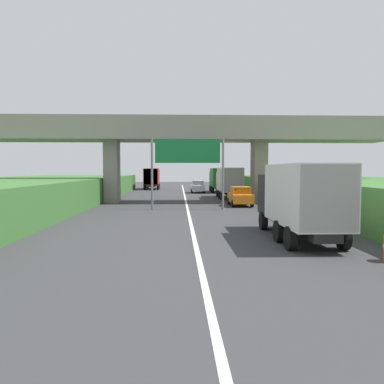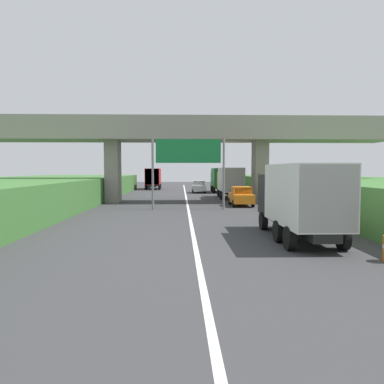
% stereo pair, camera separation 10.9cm
% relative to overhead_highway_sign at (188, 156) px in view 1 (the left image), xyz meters
% --- Properties ---
extents(lane_centre_stripe, '(0.20, 99.21, 0.01)m').
position_rel_overhead_highway_sign_xyz_m(lane_centre_stripe, '(0.00, -0.49, -4.28)').
color(lane_centre_stripe, white).
rests_on(lane_centre_stripe, ground).
extents(overpass_bridge, '(40.00, 4.80, 8.25)m').
position_rel_overhead_highway_sign_xyz_m(overpass_bridge, '(0.00, 6.91, 1.99)').
color(overpass_bridge, gray).
rests_on(overpass_bridge, ground).
extents(overhead_highway_sign, '(5.88, 0.18, 5.75)m').
position_rel_overhead_highway_sign_xyz_m(overhead_highway_sign, '(0.00, 0.00, 0.00)').
color(overhead_highway_sign, slate).
rests_on(overhead_highway_sign, ground).
extents(truck_yellow, '(2.44, 7.30, 3.44)m').
position_rel_overhead_highway_sign_xyz_m(truck_yellow, '(4.92, 11.76, -2.35)').
color(truck_yellow, black).
rests_on(truck_yellow, ground).
extents(truck_green, '(2.44, 7.30, 3.44)m').
position_rel_overhead_highway_sign_xyz_m(truck_green, '(5.02, 22.98, -2.35)').
color(truck_green, black).
rests_on(truck_green, ground).
extents(truck_black, '(2.44, 7.30, 3.44)m').
position_rel_overhead_highway_sign_xyz_m(truck_black, '(4.77, -12.91, -2.35)').
color(truck_black, black).
rests_on(truck_black, ground).
extents(truck_red, '(2.44, 7.30, 3.44)m').
position_rel_overhead_highway_sign_xyz_m(truck_red, '(-5.17, 31.94, -2.35)').
color(truck_red, black).
rests_on(truck_red, ground).
extents(car_orange, '(1.86, 4.10, 1.72)m').
position_rel_overhead_highway_sign_xyz_m(car_orange, '(4.75, 2.95, -3.43)').
color(car_orange, orange).
rests_on(car_orange, ground).
extents(car_silver, '(1.86, 4.10, 1.72)m').
position_rel_overhead_highway_sign_xyz_m(car_silver, '(1.93, 21.81, -3.43)').
color(car_silver, '#B2B5B7').
rests_on(car_silver, ground).
extents(construction_barrel_2, '(0.57, 0.57, 0.90)m').
position_rel_overhead_highway_sign_xyz_m(construction_barrel_2, '(6.57, -12.77, -3.83)').
color(construction_barrel_2, orange).
rests_on(construction_barrel_2, ground).
extents(construction_barrel_3, '(0.57, 0.57, 0.90)m').
position_rel_overhead_highway_sign_xyz_m(construction_barrel_3, '(6.48, -8.49, -3.83)').
color(construction_barrel_3, orange).
rests_on(construction_barrel_3, ground).
extents(construction_barrel_4, '(0.57, 0.57, 0.90)m').
position_rel_overhead_highway_sign_xyz_m(construction_barrel_4, '(6.57, -4.21, -3.83)').
color(construction_barrel_4, orange).
rests_on(construction_barrel_4, ground).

